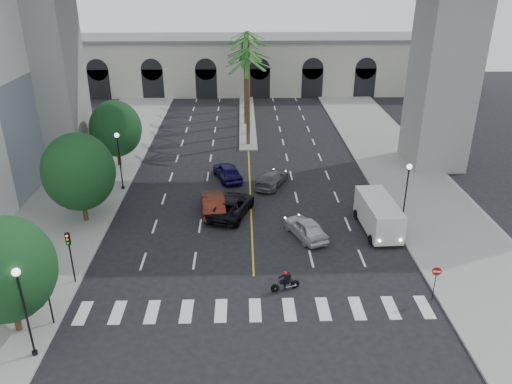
{
  "coord_description": "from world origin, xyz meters",
  "views": [
    {
      "loc": [
        -0.61,
        -25.18,
        18.31
      ],
      "look_at": [
        0.26,
        6.0,
        4.19
      ],
      "focal_mm": 35.0,
      "sensor_mm": 36.0,
      "label": 1
    }
  ],
  "objects_px": {
    "lamp_post_left_near": "(24,306)",
    "car_b": "(213,203)",
    "traffic_signal_near": "(47,288)",
    "car_a": "(306,228)",
    "car_c": "(231,206)",
    "motorcycle_rider": "(286,281)",
    "traffic_signal_far": "(70,249)",
    "car_e": "(227,171)",
    "pedestrian_a": "(19,245)",
    "pedestrian_b": "(13,261)",
    "car_d": "(272,178)",
    "lamp_post_left_far": "(119,156)",
    "cargo_van": "(379,214)",
    "lamp_post_right": "(406,191)",
    "do_not_enter_sign": "(436,276)"
  },
  "relations": [
    {
      "from": "lamp_post_left_near",
      "to": "car_b",
      "type": "height_order",
      "value": "lamp_post_left_near"
    },
    {
      "from": "traffic_signal_near",
      "to": "car_a",
      "type": "distance_m",
      "value": 18.13
    },
    {
      "from": "car_a",
      "to": "car_c",
      "type": "bearing_deg",
      "value": -56.41
    },
    {
      "from": "motorcycle_rider",
      "to": "traffic_signal_far",
      "type": "bearing_deg",
      "value": 158.69
    },
    {
      "from": "traffic_signal_near",
      "to": "car_c",
      "type": "xyz_separation_m",
      "value": [
        9.71,
        13.4,
        -1.72
      ]
    },
    {
      "from": "car_e",
      "to": "car_b",
      "type": "bearing_deg",
      "value": 63.74
    },
    {
      "from": "pedestrian_a",
      "to": "pedestrian_b",
      "type": "xyz_separation_m",
      "value": [
        0.32,
        -1.81,
        -0.13
      ]
    },
    {
      "from": "motorcycle_rider",
      "to": "car_e",
      "type": "distance_m",
      "value": 18.23
    },
    {
      "from": "traffic_signal_near",
      "to": "car_b",
      "type": "relative_size",
      "value": 0.72
    },
    {
      "from": "car_d",
      "to": "car_a",
      "type": "bearing_deg",
      "value": 125.13
    },
    {
      "from": "traffic_signal_far",
      "to": "car_e",
      "type": "distance_m",
      "value": 19.19
    },
    {
      "from": "lamp_post_left_near",
      "to": "motorcycle_rider",
      "type": "xyz_separation_m",
      "value": [
        13.36,
        5.46,
        -2.61
      ]
    },
    {
      "from": "lamp_post_left_far",
      "to": "cargo_van",
      "type": "distance_m",
      "value": 22.51
    },
    {
      "from": "car_a",
      "to": "pedestrian_a",
      "type": "distance_m",
      "value": 20.02
    },
    {
      "from": "car_c",
      "to": "pedestrian_a",
      "type": "bearing_deg",
      "value": 42.68
    },
    {
      "from": "car_b",
      "to": "pedestrian_a",
      "type": "xyz_separation_m",
      "value": [
        -12.8,
        -6.75,
        0.28
      ]
    },
    {
      "from": "pedestrian_b",
      "to": "motorcycle_rider",
      "type": "bearing_deg",
      "value": 5.05
    },
    {
      "from": "lamp_post_left_near",
      "to": "lamp_post_right",
      "type": "xyz_separation_m",
      "value": [
        22.8,
        13.0,
        0.0
      ]
    },
    {
      "from": "pedestrian_a",
      "to": "lamp_post_left_near",
      "type": "bearing_deg",
      "value": -94.18
    },
    {
      "from": "car_a",
      "to": "car_b",
      "type": "distance_m",
      "value": 8.2
    },
    {
      "from": "traffic_signal_near",
      "to": "car_b",
      "type": "bearing_deg",
      "value": 59.17
    },
    {
      "from": "traffic_signal_far",
      "to": "pedestrian_b",
      "type": "height_order",
      "value": "traffic_signal_far"
    },
    {
      "from": "traffic_signal_near",
      "to": "lamp_post_left_far",
      "type": "bearing_deg",
      "value": 90.31
    },
    {
      "from": "pedestrian_a",
      "to": "do_not_enter_sign",
      "type": "xyz_separation_m",
      "value": [
        26.55,
        -5.36,
        0.56
      ]
    },
    {
      "from": "car_d",
      "to": "do_not_enter_sign",
      "type": "bearing_deg",
      "value": 139.77
    },
    {
      "from": "car_e",
      "to": "cargo_van",
      "type": "height_order",
      "value": "cargo_van"
    },
    {
      "from": "lamp_post_right",
      "to": "motorcycle_rider",
      "type": "distance_m",
      "value": 12.36
    },
    {
      "from": "car_a",
      "to": "lamp_post_left_near",
      "type": "bearing_deg",
      "value": 16.05
    },
    {
      "from": "car_a",
      "to": "pedestrian_a",
      "type": "bearing_deg",
      "value": -14.75
    },
    {
      "from": "car_a",
      "to": "cargo_van",
      "type": "xyz_separation_m",
      "value": [
        5.52,
        0.76,
        0.64
      ]
    },
    {
      "from": "lamp_post_left_near",
      "to": "traffic_signal_near",
      "type": "height_order",
      "value": "lamp_post_left_near"
    },
    {
      "from": "traffic_signal_near",
      "to": "cargo_van",
      "type": "distance_m",
      "value": 23.27
    },
    {
      "from": "car_b",
      "to": "pedestrian_b",
      "type": "bearing_deg",
      "value": 28.34
    },
    {
      "from": "traffic_signal_far",
      "to": "pedestrian_b",
      "type": "bearing_deg",
      "value": 164.08
    },
    {
      "from": "lamp_post_left_far",
      "to": "motorcycle_rider",
      "type": "distance_m",
      "value": 20.66
    },
    {
      "from": "lamp_post_left_near",
      "to": "cargo_van",
      "type": "xyz_separation_m",
      "value": [
        20.9,
        12.86,
        -1.84
      ]
    },
    {
      "from": "traffic_signal_far",
      "to": "car_e",
      "type": "height_order",
      "value": "traffic_signal_far"
    },
    {
      "from": "lamp_post_left_far",
      "to": "car_c",
      "type": "bearing_deg",
      "value": -27.5
    },
    {
      "from": "car_b",
      "to": "pedestrian_a",
      "type": "relative_size",
      "value": 2.62
    },
    {
      "from": "lamp_post_right",
      "to": "car_e",
      "type": "height_order",
      "value": "lamp_post_right"
    },
    {
      "from": "lamp_post_left_far",
      "to": "car_c",
      "type": "relative_size",
      "value": 0.94
    },
    {
      "from": "traffic_signal_far",
      "to": "car_b",
      "type": "height_order",
      "value": "traffic_signal_far"
    },
    {
      "from": "car_c",
      "to": "pedestrian_b",
      "type": "height_order",
      "value": "pedestrian_b"
    },
    {
      "from": "car_e",
      "to": "traffic_signal_far",
      "type": "bearing_deg",
      "value": 43.06
    },
    {
      "from": "lamp_post_left_near",
      "to": "lamp_post_left_far",
      "type": "distance_m",
      "value": 21.0
    },
    {
      "from": "car_a",
      "to": "car_b",
      "type": "xyz_separation_m",
      "value": [
        -7.06,
        4.18,
        0.09
      ]
    },
    {
      "from": "lamp_post_left_far",
      "to": "motorcycle_rider",
      "type": "relative_size",
      "value": 2.92
    },
    {
      "from": "car_d",
      "to": "pedestrian_b",
      "type": "distance_m",
      "value": 22.44
    },
    {
      "from": "traffic_signal_near",
      "to": "lamp_post_right",
      "type": "bearing_deg",
      "value": 24.82
    },
    {
      "from": "car_b",
      "to": "car_d",
      "type": "bearing_deg",
      "value": -139.16
    }
  ]
}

